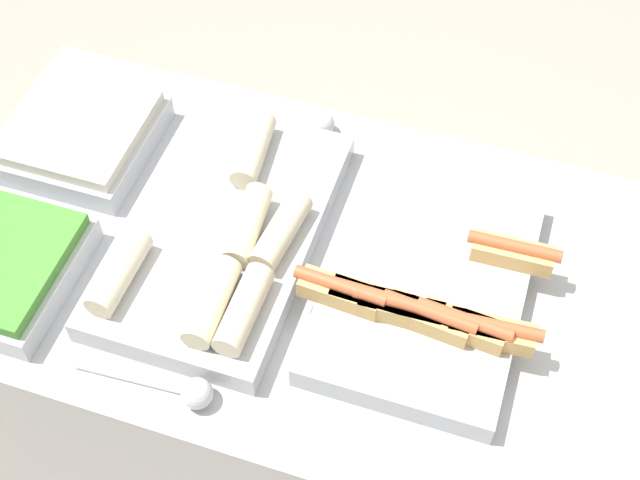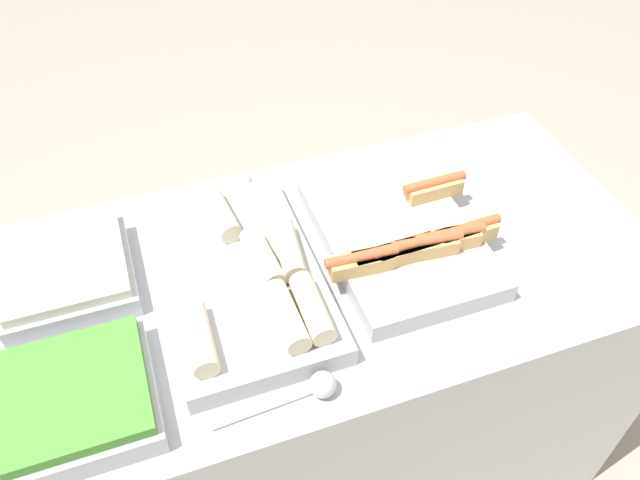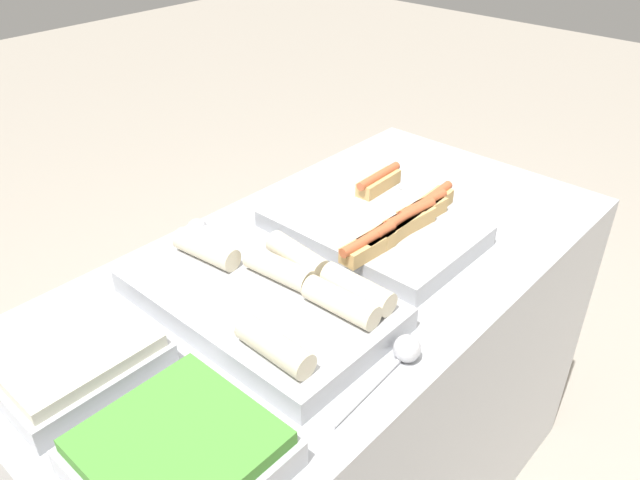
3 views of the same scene
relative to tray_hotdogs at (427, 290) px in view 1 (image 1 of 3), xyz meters
The scene contains 7 objects.
ground_plane 0.95m from the tray_hotdogs, behind, with size 12.00×12.00×0.00m, color #ADA393.
counter 0.51m from the tray_hotdogs, behind, with size 1.48×0.75×0.90m.
tray_hotdogs is the anchor object (origin of this frame).
tray_wraps 0.37m from the tray_hotdogs, behind, with size 0.33×0.54×0.10m.
tray_side_back 0.73m from the tray_hotdogs, 169.19° to the left, with size 0.27×0.27×0.07m.
serving_spoon_near 0.43m from the tray_hotdogs, 136.59° to the right, with size 0.24×0.05×0.05m.
serving_spoon_far 0.44m from the tray_hotdogs, 133.84° to the left, with size 0.25×0.05×0.05m.
Camera 1 is at (0.24, -0.84, 2.19)m, focal length 50.00 mm.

